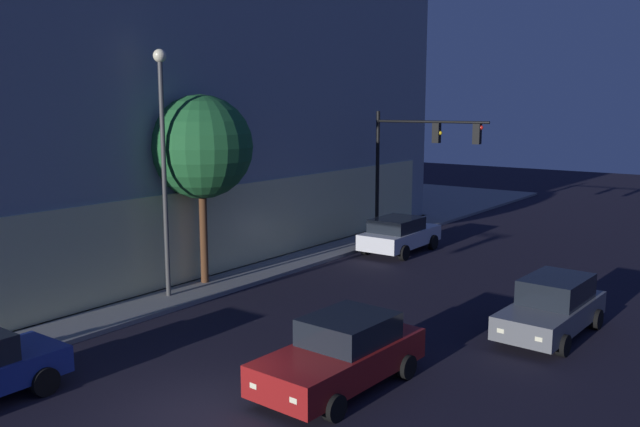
# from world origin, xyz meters

# --- Properties ---
(ground_plane) EXTENTS (120.00, 120.00, 0.00)m
(ground_plane) POSITION_xyz_m (0.00, 0.00, 0.00)
(ground_plane) COLOR black
(modern_building) EXTENTS (31.21, 27.00, 16.26)m
(modern_building) POSITION_xyz_m (10.46, 21.54, 8.05)
(modern_building) COLOR #4C4C51
(modern_building) RESTS_ON ground
(traffic_light_far_corner) EXTENTS (0.60, 5.52, 6.22)m
(traffic_light_far_corner) POSITION_xyz_m (18.21, 4.63, 4.58)
(traffic_light_far_corner) COLOR black
(traffic_light_far_corner) RESTS_ON sidewalk_corner
(street_lamp_sidewalk) EXTENTS (0.44, 0.44, 8.34)m
(street_lamp_sidewalk) POSITION_xyz_m (5.44, 7.36, 5.35)
(street_lamp_sidewalk) COLOR #474747
(street_lamp_sidewalk) RESTS_ON sidewalk_corner
(sidewalk_tree) EXTENTS (3.75, 3.75, 6.90)m
(sidewalk_tree) POSITION_xyz_m (7.44, 7.65, 5.16)
(sidewalk_tree) COLOR brown
(sidewalk_tree) RESTS_ON sidewalk_corner
(car_red) EXTENTS (4.77, 2.31, 1.69)m
(car_red) POSITION_xyz_m (3.07, -1.57, 0.84)
(car_red) COLOR maroon
(car_red) RESTS_ON ground
(car_grey) EXTENTS (4.67, 2.16, 1.69)m
(car_grey) POSITION_xyz_m (9.77, -4.45, 0.84)
(car_grey) COLOR slate
(car_grey) RESTS_ON ground
(car_white) EXTENTS (4.51, 2.20, 1.62)m
(car_white) POSITION_xyz_m (16.73, 4.68, 0.85)
(car_white) COLOR silver
(car_white) RESTS_ON ground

